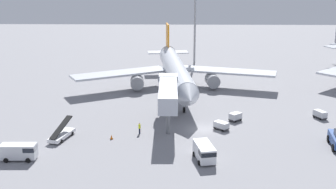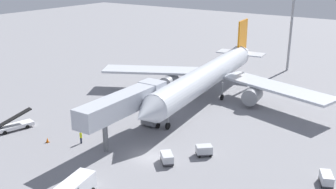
% 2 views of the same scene
% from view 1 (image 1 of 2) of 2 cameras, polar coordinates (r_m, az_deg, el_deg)
% --- Properties ---
extents(ground_plane, '(300.00, 300.00, 0.00)m').
position_cam_1_polar(ground_plane, '(72.75, 4.68, -4.56)').
color(ground_plane, gray).
extents(airplane_at_gate, '(45.50, 48.73, 12.45)m').
position_cam_1_polar(airplane_at_gate, '(95.31, 0.93, 3.23)').
color(airplane_at_gate, silver).
rests_on(airplane_at_gate, ground).
extents(jet_bridge, '(3.54, 16.86, 7.17)m').
position_cam_1_polar(jet_bridge, '(73.91, 0.02, 0.17)').
color(jet_bridge, '#B2B7C1').
rests_on(jet_bridge, ground).
extents(belt_loader_truck, '(3.20, 6.06, 2.91)m').
position_cam_1_polar(belt_loader_truck, '(70.29, -13.74, -5.06)').
color(belt_loader_truck, white).
rests_on(belt_loader_truck, ground).
extents(service_van_far_center, '(4.91, 2.24, 2.30)m').
position_cam_1_polar(service_van_far_center, '(64.06, -18.83, -7.02)').
color(service_van_far_center, silver).
rests_on(service_van_far_center, ground).
extents(service_van_outer_left, '(3.09, 5.24, 2.32)m').
position_cam_1_polar(service_van_outer_left, '(60.69, 4.78, -7.45)').
color(service_van_outer_left, white).
rests_on(service_van_outer_left, ground).
extents(baggage_cart_far_left, '(2.13, 2.72, 1.40)m').
position_cam_1_polar(baggage_cart_far_left, '(82.15, 19.27, -2.45)').
color(baggage_cart_far_left, '#38383D').
rests_on(baggage_cart_far_left, ground).
extents(baggage_cart_near_left, '(2.46, 2.42, 1.43)m').
position_cam_1_polar(baggage_cart_near_left, '(77.19, 8.80, -2.86)').
color(baggage_cart_near_left, '#38383D').
rests_on(baggage_cart_near_left, ground).
extents(baggage_cart_rear_right, '(2.64, 2.62, 1.33)m').
position_cam_1_polar(baggage_cart_rear_right, '(72.67, 6.99, -4.02)').
color(baggage_cart_rear_right, '#38383D').
rests_on(baggage_cart_rear_right, ground).
extents(ground_crew_worker_foreground, '(0.45, 0.45, 1.85)m').
position_cam_1_polar(ground_crew_worker_foreground, '(70.45, -3.74, -4.38)').
color(ground_crew_worker_foreground, '#1E2333').
rests_on(ground_crew_worker_foreground, ground).
extents(safety_cone_alpha, '(0.49, 0.49, 0.74)m').
position_cam_1_polar(safety_cone_alpha, '(68.80, -7.41, -5.53)').
color(safety_cone_alpha, black).
rests_on(safety_cone_alpha, ground).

